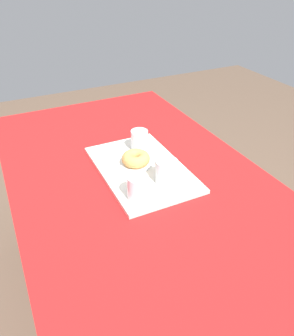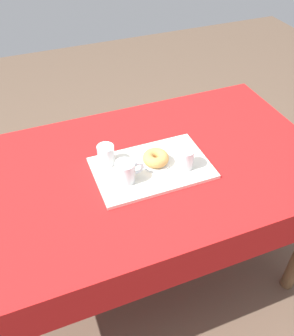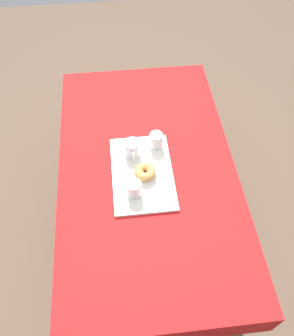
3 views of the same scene
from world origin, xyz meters
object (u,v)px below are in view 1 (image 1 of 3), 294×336
serving_tray (141,169)px  dining_table (139,197)px  tea_mug_left (166,172)px  donut_plate_left (136,164)px  sugar_donut_left (136,158)px  water_glass_far (139,141)px  water_glass_near (138,189)px

serving_tray → dining_table: bearing=-35.4°
tea_mug_left → donut_plate_left: tea_mug_left is taller
dining_table → donut_plate_left: (-0.06, 0.02, 0.11)m
serving_tray → sugar_donut_left: 0.04m
serving_tray → water_glass_far: (-0.12, 0.05, 0.04)m
tea_mug_left → donut_plate_left: (-0.14, -0.05, -0.04)m
water_glass_near → water_glass_far: size_ratio=1.00×
dining_table → water_glass_far: size_ratio=18.44×
dining_table → water_glass_near: 0.19m
tea_mug_left → dining_table: bearing=-141.8°
water_glass_far → donut_plate_left: (0.10, -0.06, -0.03)m
water_glass_near → dining_table: bearing=153.9°
tea_mug_left → water_glass_far: (-0.24, 0.01, -0.00)m
serving_tray → donut_plate_left: 0.03m
dining_table → sugar_donut_left: bearing=165.5°
tea_mug_left → water_glass_far: bearing=177.3°
dining_table → serving_tray: bearing=144.6°
serving_tray → water_glass_far: 0.14m
dining_table → tea_mug_left: tea_mug_left is taller
water_glass_near → donut_plate_left: water_glass_near is taller
dining_table → serving_tray: serving_tray is taller
dining_table → water_glass_near: (0.12, -0.06, 0.14)m
dining_table → water_glass_far: water_glass_far is taller
dining_table → water_glass_far: 0.22m
serving_tray → water_glass_near: 0.19m
sugar_donut_left → water_glass_far: bearing=148.6°
serving_tray → donut_plate_left: bearing=-151.3°
water_glass_near → donut_plate_left: bearing=157.5°
dining_table → donut_plate_left: size_ratio=13.85×
tea_mug_left → serving_tray: bearing=-162.7°
water_glass_near → donut_plate_left: size_ratio=0.75×
serving_tray → sugar_donut_left: (-0.02, -0.01, 0.04)m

